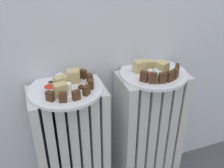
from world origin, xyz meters
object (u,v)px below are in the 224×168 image
object	(u,v)px
radiator_left	(73,154)
radiator_right	(148,135)
fork	(152,67)
jam_bowl_right	(147,75)
plate_left	(66,89)
plate_right	(153,74)
jam_bowl_left	(50,89)

from	to	relation	value
radiator_left	radiator_right	xyz separation A→B (m)	(0.36, -0.00, -0.00)
radiator_left	fork	bearing A→B (deg)	6.88
radiator_left	jam_bowl_right	distance (m)	0.46
plate_left	jam_bowl_right	size ratio (longest dim) A/B	5.77
jam_bowl_right	plate_right	bearing A→B (deg)	36.14
plate_left	fork	world-z (taller)	fork
radiator_left	radiator_right	world-z (taller)	same
radiator_left	fork	distance (m)	0.50
radiator_left	fork	world-z (taller)	fork
plate_right	fork	bearing A→B (deg)	69.61
jam_bowl_left	jam_bowl_right	bearing A→B (deg)	-2.98
plate_left	jam_bowl_left	world-z (taller)	jam_bowl_left
plate_right	jam_bowl_left	size ratio (longest dim) A/B	5.82
jam_bowl_right	jam_bowl_left	bearing A→B (deg)	177.02
jam_bowl_left	fork	bearing A→B (deg)	8.09
jam_bowl_right	radiator_left	bearing A→B (deg)	173.50
radiator_right	plate_left	size ratio (longest dim) A/B	2.29
radiator_left	jam_bowl_left	world-z (taller)	jam_bowl_left
plate_left	fork	size ratio (longest dim) A/B	3.11
radiator_left	fork	xyz separation A→B (m)	(0.37, 0.05, 0.33)
radiator_right	jam_bowl_right	size ratio (longest dim) A/B	13.22
radiator_left	jam_bowl_left	distance (m)	0.35
fork	jam_bowl_left	bearing A→B (deg)	-171.91
radiator_right	jam_bowl_left	world-z (taller)	jam_bowl_left
radiator_right	fork	size ratio (longest dim) A/B	7.12
radiator_right	plate_right	bearing A→B (deg)	0.00
radiator_left	jam_bowl_right	world-z (taller)	jam_bowl_right
radiator_left	radiator_right	distance (m)	0.36
jam_bowl_left	jam_bowl_right	world-z (taller)	jam_bowl_left
plate_left	plate_right	bearing A→B (deg)	0.00
jam_bowl_right	fork	size ratio (longest dim) A/B	0.54
jam_bowl_right	fork	world-z (taller)	jam_bowl_right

